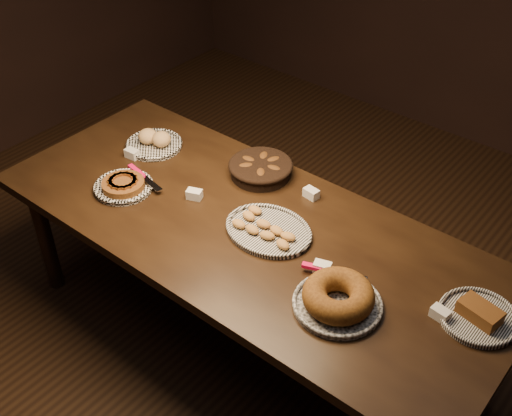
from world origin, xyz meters
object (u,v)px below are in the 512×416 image
Objects in this scene: buffet_table at (248,238)px; madeleine_platter at (267,230)px; apple_tart_plate at (124,185)px; bundt_cake_plate at (338,298)px.

buffet_table is 0.14m from madeleine_platter.
madeleine_platter is at bearing 9.16° from buffet_table.
apple_tart_plate is 0.79× the size of madeleine_platter.
apple_tart_plate is at bearing -176.88° from madeleine_platter.
apple_tart_plate is (-0.63, -0.16, 0.09)m from buffet_table.
apple_tart_plate is 0.78× the size of bundt_cake_plate.
madeleine_platter is (0.10, 0.02, 0.09)m from buffet_table.
apple_tart_plate is at bearing 170.75° from bundt_cake_plate.
apple_tart_plate is 1.20m from bundt_cake_plate.
apple_tart_plate is 0.75m from madeleine_platter.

